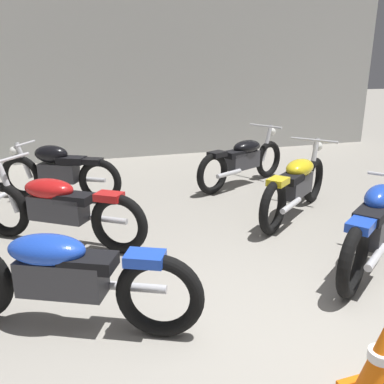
# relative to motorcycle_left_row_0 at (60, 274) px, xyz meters

# --- Properties ---
(ground_plane) EXTENTS (60.00, 60.00, 0.00)m
(ground_plane) POSITION_rel_motorcycle_left_row_0_xyz_m (1.51, -0.88, -0.45)
(ground_plane) COLOR gray
(back_wall) EXTENTS (12.94, 0.24, 3.60)m
(back_wall) POSITION_rel_motorcycle_left_row_0_xyz_m (1.51, 6.18, 1.35)
(back_wall) COLOR #B2B2AD
(back_wall) RESTS_ON ground
(motorcycle_left_row_0) EXTENTS (1.99, 1.12, 0.97)m
(motorcycle_left_row_0) POSITION_rel_motorcycle_left_row_0_xyz_m (0.00, 0.00, 0.00)
(motorcycle_left_row_0) COLOR black
(motorcycle_left_row_0) RESTS_ON ground
(motorcycle_left_row_1) EXTENTS (1.82, 1.37, 0.97)m
(motorcycle_left_row_1) POSITION_rel_motorcycle_left_row_0_xyz_m (0.00, 1.64, 0.00)
(motorcycle_left_row_1) COLOR black
(motorcycle_left_row_1) RESTS_ON ground
(motorcycle_left_row_2) EXTENTS (1.76, 1.08, 0.88)m
(motorcycle_left_row_2) POSITION_rel_motorcycle_left_row_0_xyz_m (0.04, 3.32, 0.01)
(motorcycle_left_row_2) COLOR black
(motorcycle_left_row_2) RESTS_ON ground
(motorcycle_right_row_0) EXTENTS (1.69, 1.20, 0.88)m
(motorcycle_right_row_0) POSITION_rel_motorcycle_left_row_0_xyz_m (2.96, 0.04, 0.01)
(motorcycle_right_row_0) COLOR black
(motorcycle_right_row_0) RESTS_ON ground
(motorcycle_right_row_1) EXTENTS (1.79, 1.40, 0.97)m
(motorcycle_right_row_1) POSITION_rel_motorcycle_left_row_0_xyz_m (3.07, 1.60, 0.00)
(motorcycle_right_row_1) COLOR black
(motorcycle_right_row_1) RESTS_ON ground
(motorcycle_right_row_2) EXTENTS (2.01, 1.10, 0.97)m
(motorcycle_right_row_2) POSITION_rel_motorcycle_left_row_0_xyz_m (3.05, 3.21, 0.00)
(motorcycle_right_row_2) COLOR black
(motorcycle_right_row_2) RESTS_ON ground
(traffic_cone) EXTENTS (0.32, 0.32, 0.54)m
(traffic_cone) POSITION_rel_motorcycle_left_row_0_xyz_m (1.77, -1.36, -0.19)
(traffic_cone) COLOR orange
(traffic_cone) RESTS_ON ground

